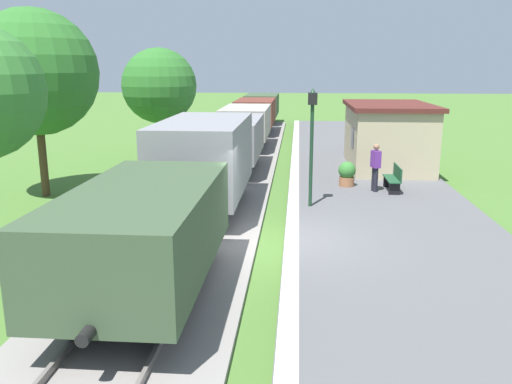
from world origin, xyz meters
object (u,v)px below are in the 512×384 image
object	(u,v)px
potted_planter	(347,173)
tree_trackside_mid	(35,73)
station_hut	(387,135)
tree_trackside_far	(159,86)
person_waiting	(375,165)
freight_train	(238,132)
bench_near_hut	(394,178)
lamp_post_near	(312,126)

from	to	relation	value
potted_planter	tree_trackside_mid	world-z (taller)	tree_trackside_mid
station_hut	tree_trackside_far	size ratio (longest dim) A/B	1.06
potted_planter	tree_trackside_mid	size ratio (longest dim) A/B	0.14
station_hut	person_waiting	xyz separation A→B (m)	(-1.14, -4.73, -0.47)
station_hut	potted_planter	size ratio (longest dim) A/B	6.33
tree_trackside_mid	tree_trackside_far	world-z (taller)	tree_trackside_mid
freight_train	bench_near_hut	xyz separation A→B (m)	(6.34, -6.87, -0.73)
station_hut	tree_trackside_mid	xyz separation A→B (m)	(-12.99, -5.33, 2.72)
bench_near_hut	tree_trackside_far	world-z (taller)	tree_trackside_far
freight_train	tree_trackside_mid	size ratio (longest dim) A/B	5.98
bench_near_hut	potted_planter	size ratio (longest dim) A/B	1.64
tree_trackside_mid	lamp_post_near	bearing A→B (deg)	-9.66
lamp_post_near	tree_trackside_far	size ratio (longest dim) A/B	0.68
person_waiting	potted_planter	bearing A→B (deg)	-58.51
bench_near_hut	person_waiting	distance (m)	0.84
person_waiting	tree_trackside_far	distance (m)	11.95
bench_near_hut	potted_planter	world-z (taller)	potted_planter
person_waiting	station_hut	bearing A→B (deg)	-121.91
station_hut	person_waiting	distance (m)	4.89
tree_trackside_far	person_waiting	bearing A→B (deg)	-35.96
station_hut	person_waiting	bearing A→B (deg)	-103.62
freight_train	lamp_post_near	size ratio (longest dim) A/B	10.59
potted_planter	tree_trackside_far	distance (m)	10.91
lamp_post_near	tree_trackside_far	xyz separation A→B (m)	(-7.14, 9.09, 0.86)
freight_train	potted_planter	size ratio (longest dim) A/B	42.79
potted_planter	lamp_post_near	world-z (taller)	lamp_post_near
potted_planter	lamp_post_near	bearing A→B (deg)	-115.22
potted_planter	tree_trackside_far	bearing A→B (deg)	144.53
lamp_post_near	bench_near_hut	bearing A→B (deg)	37.80
station_hut	tree_trackside_far	bearing A→B (deg)	168.60
station_hut	tree_trackside_far	xyz separation A→B (m)	(-10.61, 2.14, 2.00)
potted_planter	tree_trackside_mid	distance (m)	11.61
freight_train	potted_planter	world-z (taller)	freight_train
lamp_post_near	station_hut	bearing A→B (deg)	63.50
person_waiting	potted_planter	xyz separation A→B (m)	(-0.91, 0.77, -0.46)
lamp_post_near	tree_trackside_mid	world-z (taller)	tree_trackside_mid
tree_trackside_far	bench_near_hut	bearing A→B (deg)	-33.64
station_hut	bench_near_hut	xyz separation A→B (m)	(-0.46, -4.62, -0.93)
station_hut	tree_trackside_far	world-z (taller)	tree_trackside_far
station_hut	bench_near_hut	size ratio (longest dim) A/B	3.87
bench_near_hut	potted_planter	bearing A→B (deg)	157.52
tree_trackside_mid	person_waiting	bearing A→B (deg)	2.93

